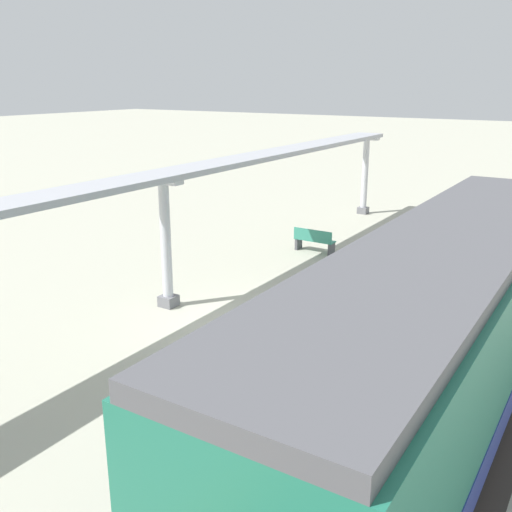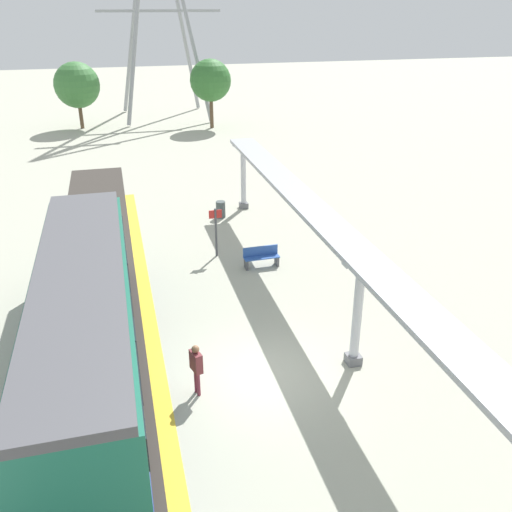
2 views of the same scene
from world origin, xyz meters
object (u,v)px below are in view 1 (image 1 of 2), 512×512
(canopy_pillar_second, at_px, (166,243))
(bench_near_end, at_px, (314,240))
(passenger_waiting_near_edge, at_px, (335,304))
(train_near_carriage, at_px, (443,324))
(canopy_pillar_nearest, at_px, (365,175))

(canopy_pillar_second, relative_size, bench_near_end, 2.34)
(canopy_pillar_second, distance_m, passenger_waiting_near_edge, 4.94)
(canopy_pillar_second, bearing_deg, train_near_carriage, 168.61)
(bench_near_end, bearing_deg, canopy_pillar_second, 81.88)
(train_near_carriage, relative_size, passenger_waiting_near_edge, 8.19)
(canopy_pillar_nearest, distance_m, passenger_waiting_near_edge, 14.49)
(train_near_carriage, relative_size, bench_near_end, 8.84)
(bench_near_end, height_order, passenger_waiting_near_edge, passenger_waiting_near_edge)
(bench_near_end, relative_size, passenger_waiting_near_edge, 0.93)
(canopy_pillar_nearest, height_order, bench_near_end, canopy_pillar_nearest)
(canopy_pillar_nearest, distance_m, canopy_pillar_second, 13.83)
(passenger_waiting_near_edge, bearing_deg, bench_near_end, -59.58)
(train_near_carriage, bearing_deg, bench_near_end, -51.19)
(canopy_pillar_second, xyz_separation_m, bench_near_end, (-0.98, -6.85, -1.34))
(canopy_pillar_second, distance_m, bench_near_end, 7.04)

